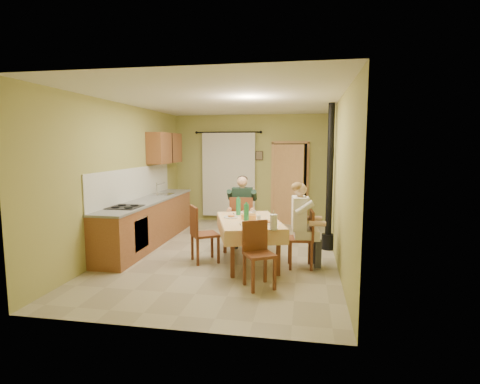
% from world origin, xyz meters
% --- Properties ---
extents(floor, '(4.00, 6.00, 0.01)m').
position_xyz_m(floor, '(0.00, 0.00, 0.00)').
color(floor, tan).
rests_on(floor, ground).
extents(room_shell, '(4.04, 6.04, 2.82)m').
position_xyz_m(room_shell, '(0.00, 0.00, 1.82)').
color(room_shell, tan).
rests_on(room_shell, ground).
extents(kitchen_run, '(0.64, 3.64, 1.56)m').
position_xyz_m(kitchen_run, '(-1.71, 0.40, 0.48)').
color(kitchen_run, brown).
rests_on(kitchen_run, ground).
extents(upper_cabinets, '(0.35, 1.40, 0.70)m').
position_xyz_m(upper_cabinets, '(-1.82, 1.70, 1.95)').
color(upper_cabinets, brown).
rests_on(upper_cabinets, room_shell).
extents(curtain, '(1.70, 0.07, 2.22)m').
position_xyz_m(curtain, '(-0.55, 2.90, 1.26)').
color(curtain, black).
rests_on(curtain, ground).
extents(doorway, '(0.96, 0.37, 2.15)m').
position_xyz_m(doorway, '(1.03, 2.90, 1.05)').
color(doorway, black).
rests_on(doorway, ground).
extents(dining_table, '(1.42, 1.85, 0.76)m').
position_xyz_m(dining_table, '(0.52, -0.52, 0.38)').
color(dining_table, '#E5B47A').
rests_on(dining_table, ground).
extents(tableware, '(0.98, 1.48, 0.33)m').
position_xyz_m(tableware, '(0.57, -0.63, 0.83)').
color(tableware, white).
rests_on(tableware, dining_table).
extents(chair_far, '(0.48, 0.48, 1.02)m').
position_xyz_m(chair_far, '(0.22, 0.50, 0.29)').
color(chair_far, brown).
rests_on(chair_far, ground).
extents(chair_near, '(0.53, 0.53, 0.94)m').
position_xyz_m(chair_near, '(0.82, -1.59, 0.29)').
color(chair_near, brown).
rests_on(chair_near, ground).
extents(chair_right, '(0.44, 0.44, 0.95)m').
position_xyz_m(chair_right, '(1.40, -0.59, 0.29)').
color(chair_right, brown).
rests_on(chair_right, ground).
extents(chair_left, '(0.58, 0.58, 0.99)m').
position_xyz_m(chair_left, '(-0.26, -0.58, 0.29)').
color(chair_left, brown).
rests_on(chair_left, ground).
extents(man_far, '(0.60, 0.48, 1.39)m').
position_xyz_m(man_far, '(0.22, 0.51, 0.88)').
color(man_far, '#192D23').
rests_on(man_far, chair_far).
extents(man_right, '(0.50, 0.61, 1.39)m').
position_xyz_m(man_right, '(1.39, -0.59, 0.88)').
color(man_right, silver).
rests_on(man_right, chair_right).
extents(stove_flue, '(0.24, 0.24, 2.80)m').
position_xyz_m(stove_flue, '(1.90, 0.60, 1.02)').
color(stove_flue, black).
rests_on(stove_flue, ground).
extents(picture_back, '(0.19, 0.03, 0.23)m').
position_xyz_m(picture_back, '(0.25, 2.97, 1.75)').
color(picture_back, black).
rests_on(picture_back, room_shell).
extents(picture_right, '(0.03, 0.31, 0.21)m').
position_xyz_m(picture_right, '(1.97, 1.20, 1.85)').
color(picture_right, brown).
rests_on(picture_right, room_shell).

